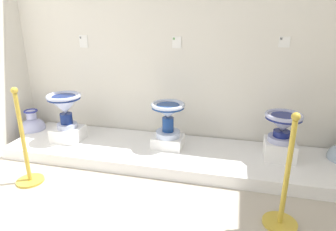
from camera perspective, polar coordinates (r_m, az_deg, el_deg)
name	(u,v)px	position (r m, az deg, el deg)	size (l,w,h in m)	color
wall_back	(177,27)	(3.52, 1.69, 16.82)	(4.35, 0.06, 2.89)	silver
display_platform	(166,154)	(3.39, -0.32, -7.48)	(3.71, 0.89, 0.13)	white
plinth_block_tall_cobalt	(68,134)	(3.76, -18.91, -3.39)	(0.34, 0.30, 0.16)	white
antique_toilet_tall_cobalt	(65,105)	(3.64, -19.53, 1.94)	(0.39, 0.39, 0.42)	#B0BBE0
plinth_block_pale_glazed	(168,141)	(3.39, 0.00, -5.05)	(0.34, 0.28, 0.13)	white
antique_toilet_pale_glazed	(168,114)	(3.27, 0.00, 0.39)	(0.38, 0.38, 0.40)	silver
plinth_block_squat_floral	(279,150)	(3.33, 20.91, -6.25)	(0.31, 0.30, 0.20)	white
antique_toilet_squat_floral	(283,123)	(3.22, 21.54, -1.45)	(0.38, 0.38, 0.31)	#A1A7CF
info_placard_first	(83,41)	(3.92, -16.18, 13.76)	(0.11, 0.01, 0.15)	white
info_placard_second	(177,42)	(3.49, 1.70, 14.13)	(0.11, 0.01, 0.13)	white
info_placard_third	(284,42)	(3.44, 21.76, 13.22)	(0.11, 0.01, 0.11)	white
decorative_vase_spare	(33,127)	(4.29, -24.85, -1.96)	(0.31, 0.31, 0.40)	#293295
stanchion_post_near_left	(26,157)	(3.18, -25.97, -7.24)	(0.26, 0.26, 0.97)	gold
stanchion_post_near_right	(284,196)	(2.50, 21.66, -14.47)	(0.27, 0.27, 0.95)	gold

